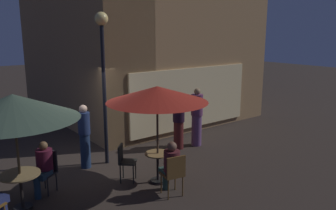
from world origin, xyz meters
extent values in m
plane|color=#302721|center=(0.00, 0.00, 0.00)|extent=(60.00, 60.00, 0.00)
cube|color=#9B764C|center=(4.58, 1.68, 4.41)|extent=(7.29, 1.77, 8.82)
cube|color=#9B764C|center=(1.82, 4.96, 4.41)|extent=(1.77, 8.31, 8.82)
cube|color=beige|center=(4.21, 0.76, 1.25)|extent=(5.10, 0.08, 2.10)
cylinder|color=black|center=(0.48, 0.02, 1.87)|extent=(0.10, 0.10, 3.74)
sphere|color=#F8DB7D|center=(0.48, 0.02, 3.84)|extent=(0.34, 0.34, 0.34)
cylinder|color=black|center=(0.88, -1.80, 0.01)|extent=(0.40, 0.40, 0.03)
cylinder|color=black|center=(0.88, -1.80, 0.35)|extent=(0.06, 0.06, 0.70)
cylinder|color=olive|center=(0.88, -1.80, 0.72)|extent=(0.61, 0.61, 0.03)
cylinder|color=black|center=(-2.04, -1.15, 0.01)|extent=(0.40, 0.40, 0.03)
cylinder|color=black|center=(-2.04, -1.15, 0.37)|extent=(0.06, 0.06, 0.74)
cylinder|color=olive|center=(-2.04, -1.15, 0.75)|extent=(0.79, 0.79, 0.03)
cylinder|color=black|center=(0.88, -1.80, 0.03)|extent=(0.36, 0.36, 0.06)
cylinder|color=#483628|center=(0.88, -1.80, 1.14)|extent=(0.05, 0.05, 2.28)
cone|color=maroon|center=(0.88, -1.80, 2.15)|extent=(2.34, 2.34, 0.36)
cylinder|color=black|center=(-2.04, -1.15, 0.03)|extent=(0.36, 0.36, 0.06)
cylinder|color=#4A3C27|center=(-2.04, -1.15, 1.17)|extent=(0.05, 0.05, 2.33)
cone|color=#374939|center=(-2.04, -1.15, 2.13)|extent=(2.50, 2.50, 0.50)
cylinder|color=black|center=(0.57, -1.31, 0.23)|extent=(0.03, 0.03, 0.46)
cylinder|color=black|center=(0.36, -1.54, 0.23)|extent=(0.03, 0.03, 0.46)
cylinder|color=black|center=(0.34, -1.10, 0.23)|extent=(0.03, 0.03, 0.46)
cylinder|color=black|center=(0.13, -1.33, 0.23)|extent=(0.03, 0.03, 0.46)
cube|color=black|center=(0.35, -1.32, 0.48)|extent=(0.55, 0.55, 0.04)
cube|color=black|center=(0.22, -1.20, 0.70)|extent=(0.29, 0.31, 0.40)
cylinder|color=brown|center=(0.60, -2.31, 0.23)|extent=(0.03, 0.03, 0.47)
cylinder|color=brown|center=(0.95, -2.38, 0.23)|extent=(0.03, 0.03, 0.47)
cylinder|color=brown|center=(0.54, -2.66, 0.23)|extent=(0.03, 0.03, 0.47)
cylinder|color=brown|center=(0.88, -2.72, 0.23)|extent=(0.03, 0.03, 0.47)
cube|color=brown|center=(0.74, -2.52, 0.48)|extent=(0.51, 0.51, 0.04)
cube|color=brown|center=(0.70, -2.71, 0.73)|extent=(0.44, 0.12, 0.45)
cylinder|color=black|center=(-1.45, -0.93, 0.21)|extent=(0.03, 0.03, 0.43)
cylinder|color=black|center=(-1.63, -0.68, 0.21)|extent=(0.03, 0.03, 0.43)
cylinder|color=black|center=(-1.20, -0.76, 0.21)|extent=(0.03, 0.03, 0.43)
cylinder|color=black|center=(-1.37, -0.50, 0.21)|extent=(0.03, 0.03, 0.43)
cube|color=black|center=(-1.41, -0.72, 0.44)|extent=(0.54, 0.54, 0.04)
cube|color=black|center=(-1.27, -0.62, 0.70)|extent=(0.25, 0.34, 0.48)
cube|color=#2B453D|center=(0.77, -2.38, 0.49)|extent=(0.42, 0.42, 0.14)
cylinder|color=#2B453D|center=(0.80, -2.22, 0.24)|extent=(0.14, 0.14, 0.49)
cylinder|color=#4D1C21|center=(0.74, -2.52, 0.76)|extent=(0.36, 0.36, 0.53)
sphere|color=brown|center=(0.74, -2.52, 1.12)|extent=(0.21, 0.21, 0.21)
cylinder|color=navy|center=(-2.44, -1.38, 0.24)|extent=(0.14, 0.14, 0.49)
cube|color=#1D3347|center=(-1.53, -0.80, 0.49)|extent=(0.50, 0.50, 0.14)
cylinder|color=#1D3347|center=(-1.66, -0.89, 0.24)|extent=(0.14, 0.14, 0.49)
cylinder|color=#4C1428|center=(-1.41, -0.72, 0.75)|extent=(0.36, 0.36, 0.52)
sphere|color=brown|center=(-1.41, -0.72, 1.10)|extent=(0.19, 0.19, 0.19)
cylinder|color=#64426F|center=(3.42, -0.38, 0.49)|extent=(0.31, 0.31, 0.98)
cylinder|color=#64355B|center=(3.42, -0.38, 1.31)|extent=(0.37, 0.37, 0.65)
sphere|color=#8F6E4B|center=(3.42, -0.38, 1.73)|extent=(0.20, 0.20, 0.20)
cylinder|color=#531B1B|center=(2.78, -0.27, 0.43)|extent=(0.30, 0.30, 0.86)
cylinder|color=black|center=(2.78, -0.27, 1.16)|extent=(0.36, 0.36, 0.59)
sphere|color=brown|center=(2.78, -0.27, 1.56)|extent=(0.23, 0.23, 0.23)
cylinder|color=navy|center=(-0.11, 0.07, 0.46)|extent=(0.26, 0.26, 0.92)
cylinder|color=navy|center=(-0.11, 0.07, 1.21)|extent=(0.31, 0.31, 0.57)
sphere|color=beige|center=(-0.11, 0.07, 1.59)|extent=(0.21, 0.21, 0.21)
camera|label=1|loc=(-3.55, -7.95, 3.55)|focal=36.32mm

